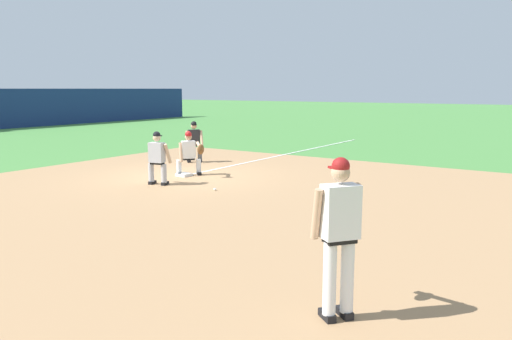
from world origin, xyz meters
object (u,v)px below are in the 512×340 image
object	(u,v)px
first_baseman	(190,151)
baserunner	(157,156)
pitcher	(339,228)
baseball	(215,189)
umpire	(194,140)
first_base_bag	(184,175)

from	to	relation	value
first_baseman	baserunner	distance (m)	1.61
first_baseman	baserunner	size ratio (longest dim) A/B	0.92
pitcher	first_baseman	world-z (taller)	pitcher
baseball	baserunner	world-z (taller)	baserunner
baseball	umpire	xyz separation A→B (m)	(3.56, 3.75, 0.76)
first_base_bag	pitcher	xyz separation A→B (m)	(-6.05, -7.77, 1.01)
first_baseman	umpire	bearing A→B (deg)	38.04
pitcher	umpire	xyz separation A→B (m)	(8.43, 9.40, -0.27)
pitcher	first_base_bag	bearing A→B (deg)	52.07
baseball	first_baseman	distance (m)	2.56
first_base_bag	baserunner	size ratio (longest dim) A/B	0.26
first_base_bag	baserunner	world-z (taller)	baserunner
first_base_bag	umpire	bearing A→B (deg)	34.55
first_base_bag	umpire	distance (m)	2.98
baseball	pitcher	distance (m)	7.53
first_baseman	umpire	world-z (taller)	umpire
baseball	baserunner	xyz separation A→B (m)	(-0.22, 1.80, 0.76)
baseball	first_baseman	world-z (taller)	first_baseman
pitcher	umpire	distance (m)	12.63
baserunner	umpire	world-z (taller)	same
first_base_bag	umpire	size ratio (longest dim) A/B	0.26
baseball	first_baseman	bearing A→B (deg)	56.10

